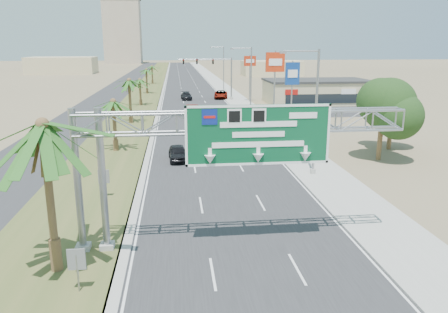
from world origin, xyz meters
TOP-DOWN VIEW (x-y plane):
  - road at (0.00, 110.00)m, footprint 12.00×300.00m
  - sidewalk_right at (8.50, 110.00)m, footprint 4.00×300.00m
  - median_grass at (-10.00, 110.00)m, footprint 7.00×300.00m
  - opposing_road at (-17.00, 110.00)m, footprint 8.00×300.00m
  - sign_gantry at (-1.06, 9.93)m, footprint 16.75×1.24m
  - palm_near at (-9.20, 8.00)m, footprint 5.70×5.70m
  - palm_row_b at (-9.50, 32.00)m, footprint 3.99×3.99m
  - palm_row_c at (-9.50, 48.00)m, footprint 3.99×3.99m
  - palm_row_d at (-9.50, 66.00)m, footprint 3.99×3.99m
  - palm_row_e at (-9.50, 85.00)m, footprint 3.99×3.99m
  - palm_row_f at (-9.50, 110.00)m, footprint 3.99×3.99m
  - streetlight_near at (7.30, 22.00)m, footprint 3.27×0.44m
  - streetlight_mid at (7.30, 52.00)m, footprint 3.27×0.44m
  - streetlight_far at (7.30, 88.00)m, footprint 3.27×0.44m
  - signal_mast at (5.17, 71.97)m, footprint 10.28×0.71m
  - store_building at (22.00, 66.00)m, footprint 18.00×10.00m
  - oak_near at (15.00, 26.00)m, footprint 4.50×4.50m
  - oak_far at (18.00, 30.00)m, footprint 3.50×3.50m
  - median_signback_a at (-7.80, 6.00)m, footprint 0.75×0.08m
  - median_signback_b at (-8.50, 18.00)m, footprint 0.75×0.08m
  - tower_distant at (-32.00, 250.00)m, footprint 20.00×16.00m
  - building_distant_left at (-45.00, 160.00)m, footprint 24.00×14.00m
  - building_distant_right at (30.00, 140.00)m, footprint 20.00×12.00m
  - car_left_lane at (-3.41, 27.81)m, footprint 1.85×4.14m
  - car_mid_lane at (-1.03, 53.41)m, footprint 2.07×5.09m
  - car_right_lane at (5.50, 74.94)m, footprint 3.16×5.80m
  - car_far at (-1.36, 73.83)m, footprint 2.21×4.93m
  - pole_sign_red_near at (9.00, 43.29)m, footprint 2.41×0.47m
  - pole_sign_blue at (12.41, 47.56)m, footprint 2.02×0.59m
  - pole_sign_red_far at (10.21, 68.99)m, footprint 2.22×0.55m

SIDE VIEW (x-z plane):
  - road at x=0.00m, z-range 0.00..0.02m
  - opposing_road at x=-17.00m, z-range 0.00..0.02m
  - sidewalk_right at x=8.50m, z-range 0.00..0.10m
  - median_grass at x=-10.00m, z-range 0.00..0.12m
  - car_left_lane at x=-3.41m, z-range 0.00..1.38m
  - car_far at x=-1.36m, z-range 0.00..1.40m
  - car_right_lane at x=5.50m, z-range 0.00..1.54m
  - car_mid_lane at x=-1.03m, z-range 0.00..1.64m
  - median_signback_a at x=-7.80m, z-range 0.41..2.49m
  - median_signback_b at x=-8.50m, z-range 0.41..2.49m
  - store_building at x=22.00m, z-range 0.00..4.00m
  - building_distant_right at x=30.00m, z-range 0.00..5.00m
  - building_distant_left at x=-45.00m, z-range 0.00..6.00m
  - oak_far at x=18.00m, z-range 1.02..6.62m
  - palm_row_d at x=-9.50m, z-range 1.69..7.14m
  - oak_near at x=15.00m, z-range 1.13..7.93m
  - streetlight_near at x=7.30m, z-range -0.31..9.69m
  - streetlight_mid at x=7.30m, z-range -0.31..9.69m
  - streetlight_far at x=7.30m, z-range -0.31..9.69m
  - palm_row_f at x=-9.50m, z-range 1.83..7.58m
  - signal_mast at x=5.17m, z-range 0.85..8.85m
  - palm_row_b at x=-9.50m, z-range 1.93..7.87m
  - palm_row_e at x=-9.50m, z-range 2.02..8.16m
  - palm_row_c at x=-9.50m, z-range 2.29..9.04m
  - sign_gantry at x=-1.06m, z-range 2.31..9.81m
  - pole_sign_blue at x=12.41m, z-range 2.05..10.28m
  - pole_sign_red_far at x=10.21m, z-range 2.49..11.07m
  - palm_near at x=-9.20m, z-range 2.76..11.11m
  - pole_sign_red_near at x=9.00m, z-range 2.81..12.43m
  - tower_distant at x=-32.00m, z-range 0.00..35.00m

